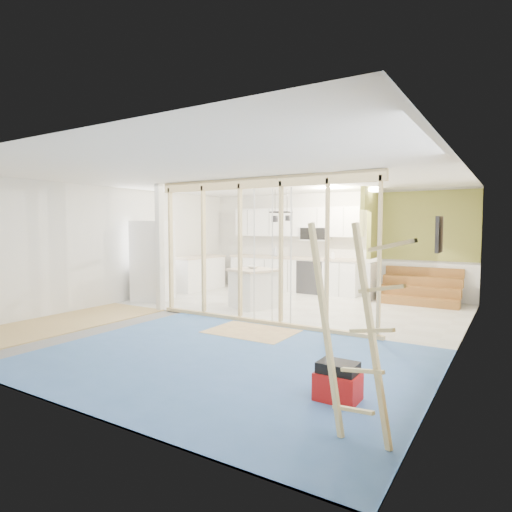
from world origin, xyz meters
The scene contains 17 objects.
room centered at (0.00, 0.00, 1.30)m, with size 7.01×8.01×2.61m.
floor_overlays centered at (0.07, 0.06, 0.01)m, with size 7.00×8.00×0.03m.
stud_frame centered at (-0.22, 0.00, 1.58)m, with size 4.66×0.14×2.60m.
base_cabinets centered at (-1.61, 3.36, 0.47)m, with size 4.45×2.24×0.93m.
upper_cabinets centered at (-0.84, 3.82, 1.82)m, with size 3.60×0.41×0.85m.
green_partition centered at (2.04, 3.66, 0.94)m, with size 2.25×1.51×2.60m.
pot_rack centered at (-0.31, 1.89, 2.00)m, with size 0.52×0.52×0.72m.
sheathing_panel centered at (3.48, -2.00, 1.30)m, with size 0.02×4.00×2.60m, color tan.
electrical_panel centered at (3.43, -1.40, 1.65)m, with size 0.04×0.30×0.40m, color #333438.
ceiling_light centered at (1.40, 3.00, 2.54)m, with size 0.32×0.32×0.08m, color #FFEABF.
fridge centered at (-3.05, 0.76, 0.93)m, with size 1.05×1.01×1.86m.
island centered at (-0.56, 1.17, 0.42)m, with size 1.10×1.10×0.84m.
bowl centered at (-0.63, 1.25, 0.87)m, with size 0.23×0.23×0.06m, color white.
soap_bottle_a centered at (-1.43, 3.69, 1.09)m, with size 0.12×0.12×0.31m, color #AEB6C2.
soap_bottle_b centered at (0.25, 3.61, 1.03)m, with size 0.09×0.09×0.21m, color white.
toolbox centered at (2.70, -2.49, 0.19)m, with size 0.43×0.32×0.40m.
ladder centered at (3.06, -3.12, 0.90)m, with size 0.93×0.19×1.76m.
Camera 1 is at (4.17, -6.44, 1.74)m, focal length 30.00 mm.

